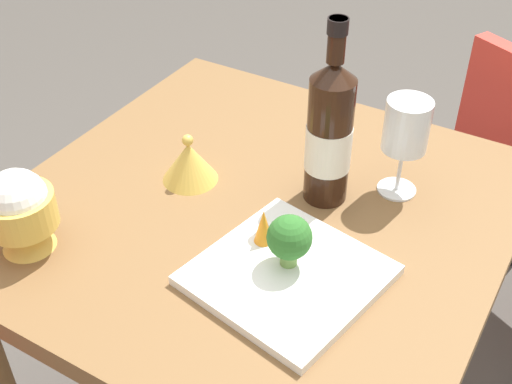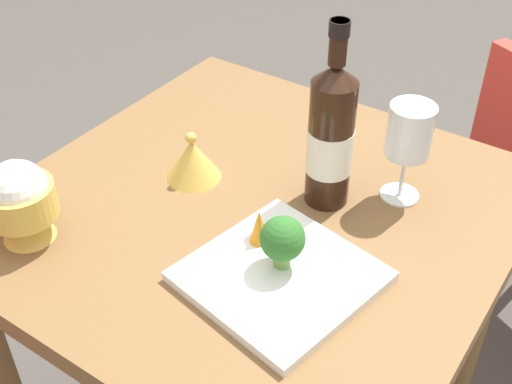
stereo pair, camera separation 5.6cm
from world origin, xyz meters
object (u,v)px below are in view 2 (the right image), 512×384
Objects in this scene: serving_plate at (280,276)px; carrot_garnish_left at (259,226)px; rice_bowl_lid at (192,159)px; wine_glass at (410,133)px; wine_bottle at (331,136)px; rice_bowl at (20,200)px; broccoli_floret at (283,240)px.

carrot_garnish_left is at bearing 148.39° from serving_plate.
carrot_garnish_left is at bearing -24.23° from rice_bowl_lid.
wine_glass reaches higher than carrot_garnish_left.
wine_bottle is at bearing 18.98° from rice_bowl_lid.
wine_glass is at bearing 63.16° from carrot_garnish_left.
wine_glass is 0.29m from carrot_garnish_left.
rice_bowl is at bearing -134.31° from wine_bottle.
broccoli_floret is 0.07m from carrot_garnish_left.
rice_bowl reaches higher than broccoli_floret.
broccoli_floret is (0.38, 0.16, -0.01)m from rice_bowl.
wine_bottle is 0.21m from broccoli_floret.
broccoli_floret is (0.26, -0.12, 0.03)m from rice_bowl_lid.
wine_bottle reaches higher than rice_bowl_lid.
wine_bottle is 3.25× the size of rice_bowl_lid.
serving_plate is (0.04, -0.21, -0.12)m from wine_bottle.
serving_plate is 4.85× the size of carrot_garnish_left.
broccoli_floret reaches higher than serving_plate.
wine_glass is (0.10, 0.08, 0.00)m from wine_bottle.
wine_glass is at bearing 37.44° from wine_bottle.
rice_bowl_lid is at bearing 153.90° from serving_plate.
wine_glass is 1.26× the size of rice_bowl.
rice_bowl is 0.30m from rice_bowl_lid.
wine_glass reaches higher than serving_plate.
carrot_garnish_left is (-0.07, 0.04, 0.04)m from serving_plate.
rice_bowl_lid is at bearing 155.77° from carrot_garnish_left.
broccoli_floret is at bearing -104.07° from wine_glass.
carrot_garnish_left is at bearing 29.67° from rice_bowl.
rice_bowl_lid is 1.17× the size of broccoli_floret.
serving_plate is at bearing -26.10° from rice_bowl_lid.
rice_bowl is 2.35× the size of carrot_garnish_left.
wine_glass is at bearing 43.99° from rice_bowl.
carrot_garnish_left reaches higher than serving_plate.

